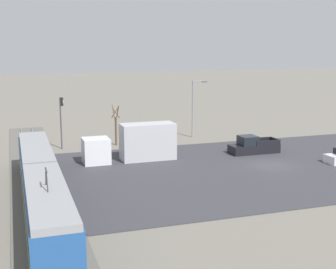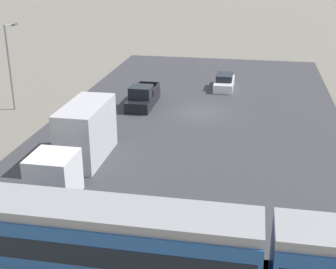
{
  "view_description": "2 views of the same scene",
  "coord_description": "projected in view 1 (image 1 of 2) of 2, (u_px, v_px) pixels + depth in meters",
  "views": [
    {
      "loc": [
        -38.38,
        23.3,
        11.47
      ],
      "look_at": [
        2.25,
        9.69,
        3.26
      ],
      "focal_mm": 50.0,
      "sensor_mm": 36.0,
      "label": 1
    },
    {
      "loc": [
        -4.19,
        37.04,
        12.7
      ],
      "look_at": [
        0.71,
        10.76,
        2.17
      ],
      "focal_mm": 50.0,
      "sensor_mm": 36.0,
      "label": 2
    }
  ],
  "objects": [
    {
      "name": "pickup_truck",
      "position": [
        253.0,
        146.0,
        50.05
      ],
      "size": [
        1.99,
        5.34,
        1.91
      ],
      "color": "black",
      "rests_on": "ground"
    },
    {
      "name": "traffic_light_pole",
      "position": [
        61.0,
        116.0,
        51.88
      ],
      "size": [
        0.28,
        0.47,
        5.79
      ],
      "color": "#47474C",
      "rests_on": "ground"
    },
    {
      "name": "rail_bed",
      "position": [
        38.0,
        186.0,
        38.39
      ],
      "size": [
        58.18,
        4.4,
        0.22
      ],
      "color": "#5B5954",
      "rests_on": "ground"
    },
    {
      "name": "box_truck",
      "position": [
        136.0,
        144.0,
        46.79
      ],
      "size": [
        2.4,
        9.25,
        3.66
      ],
      "color": "silver",
      "rests_on": "ground"
    },
    {
      "name": "ground_plane",
      "position": [
        270.0,
        166.0,
        45.17
      ],
      "size": [
        320.0,
        320.0,
        0.0
      ],
      "primitive_type": "plane",
      "color": "slate"
    },
    {
      "name": "street_lamp_near_crossing",
      "position": [
        194.0,
        104.0,
        58.53
      ],
      "size": [
        0.36,
        1.95,
        7.15
      ],
      "color": "gray",
      "rests_on": "ground"
    },
    {
      "name": "street_tree",
      "position": [
        116.0,
        127.0,
        54.16
      ],
      "size": [
        1.11,
        0.92,
        4.7
      ],
      "color": "brown",
      "rests_on": "ground"
    },
    {
      "name": "road_surface",
      "position": [
        270.0,
        165.0,
        45.16
      ],
      "size": [
        22.89,
        42.53,
        0.08
      ],
      "color": "#38383D",
      "rests_on": "ground"
    },
    {
      "name": "light_rail_tram",
      "position": [
        41.0,
        185.0,
        33.26
      ],
      "size": [
        25.04,
        2.61,
        4.37
      ],
      "color": "#235193",
      "rests_on": "ground"
    }
  ]
}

